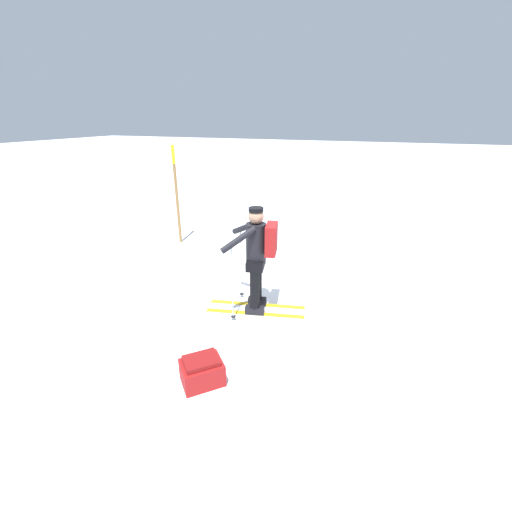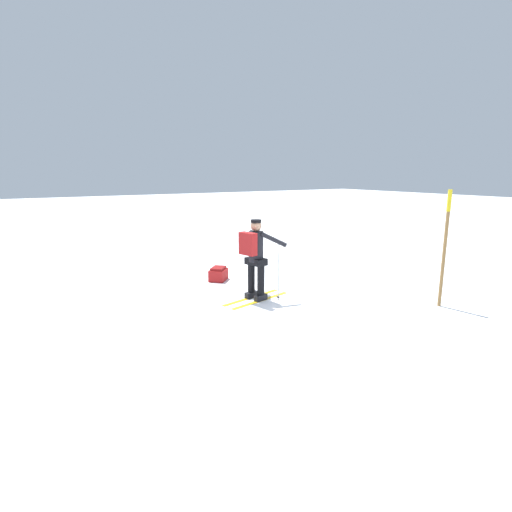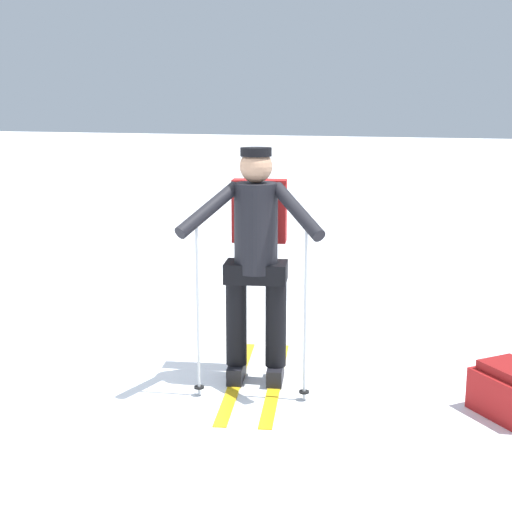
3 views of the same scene
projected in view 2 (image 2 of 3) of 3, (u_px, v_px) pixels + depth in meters
The scene contains 4 objects.
ground_plane at pixel (284, 307), 7.96m from camera, with size 80.00×80.00×0.00m, color white.
skier at pixel (255, 254), 8.21m from camera, with size 0.97×1.62×1.69m.
dropped_backpack at pixel (218, 274), 9.86m from camera, with size 0.59×0.59×0.34m.
trail_marker at pixel (445, 240), 7.73m from camera, with size 0.08×0.08×2.31m.
Camera 2 is at (6.14, -4.46, 2.65)m, focal length 28.00 mm.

